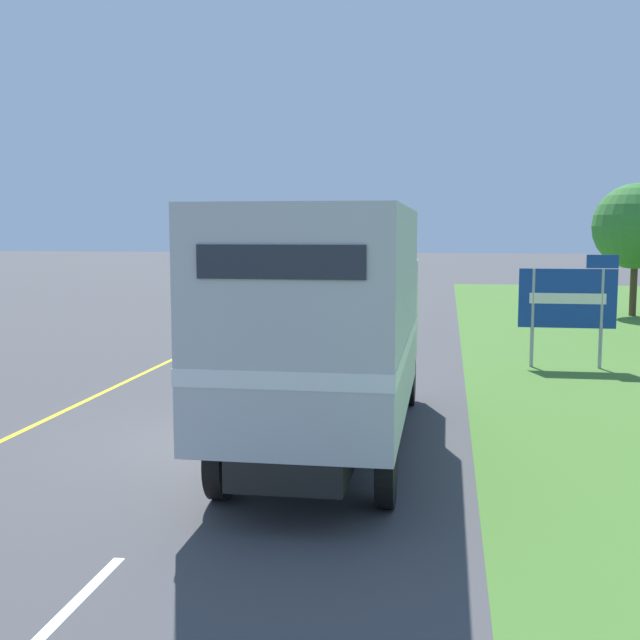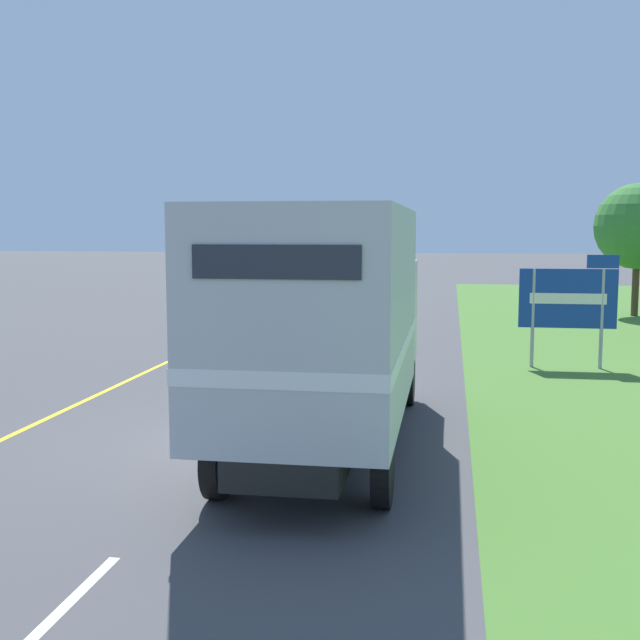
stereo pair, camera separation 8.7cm
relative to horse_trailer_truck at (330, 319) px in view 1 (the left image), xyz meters
The scene contains 12 objects.
ground_plane 2.57m from the horse_trailer_truck, 169.16° to the left, with size 200.00×200.00×0.00m, color #444447.
edge_line_yellow 11.93m from the horse_trailer_truck, 116.56° to the left, with size 0.12×54.50×0.01m, color yellow.
centre_dash_nearest 6.13m from the horse_trailer_truck, 105.61° to the right, with size 0.12×2.60×0.01m, color white.
centre_dash_near 2.75m from the horse_trailer_truck, 146.61° to the left, with size 0.12×2.60×0.01m, color white.
centre_dash_mid_a 8.04m from the horse_trailer_truck, 101.54° to the left, with size 0.12×2.60×0.01m, color white.
centre_dash_mid_b 14.45m from the horse_trailer_truck, 96.25° to the left, with size 0.12×2.60×0.01m, color white.
centre_dash_far 20.98m from the horse_trailer_truck, 94.28° to the left, with size 0.12×2.60×0.01m, color white.
centre_dash_farthest 27.54m from the horse_trailer_truck, 93.25° to the left, with size 0.12×2.60×0.01m, color white.
horse_trailer_truck is the anchor object (origin of this frame).
lead_car_white 14.01m from the horse_trailer_truck, 103.20° to the left, with size 1.80×3.83×2.02m.
highway_sign 9.42m from the horse_trailer_truck, 60.50° to the left, with size 2.30×0.09×2.75m.
roadside_tree_mid 22.53m from the horse_trailer_truck, 66.83° to the left, with size 3.29×3.29×5.10m.
Camera 1 is at (3.27, -12.04, 3.37)m, focal length 45.00 mm.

